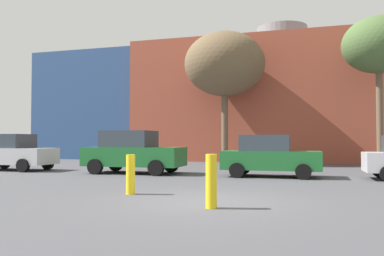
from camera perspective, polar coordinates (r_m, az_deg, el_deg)
ground_plane at (r=9.54m, az=2.19°, el=-10.56°), size 200.00×200.00×0.00m
building_backdrop at (r=32.53m, az=13.02°, el=3.27°), size 38.50×13.32×10.60m
parked_car_0 at (r=21.05m, az=-24.68°, el=-3.23°), size 4.05×1.99×1.76m
parked_car_1 at (r=17.54m, az=-8.58°, el=-3.49°), size 4.33×2.12×1.88m
parked_car_2 at (r=16.00m, az=11.21°, el=-4.01°), size 3.85×1.89×1.67m
bare_tree_0 at (r=24.49m, az=4.77°, el=9.19°), size 4.94×4.94×8.13m
bare_tree_1 at (r=23.58m, az=25.50°, el=10.76°), size 3.80×3.80×8.09m
bollard_yellow_0 at (r=10.77m, az=-8.92°, el=-6.68°), size 0.24×0.24×1.07m
bollard_yellow_1 at (r=8.47m, az=2.82°, el=-7.73°), size 0.24×0.24×1.16m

